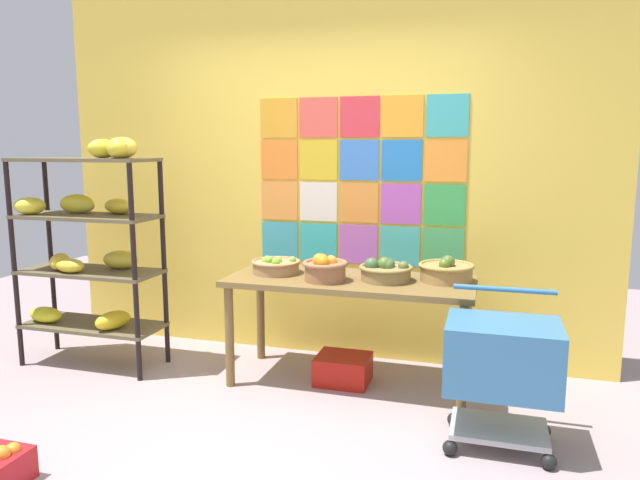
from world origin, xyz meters
The scene contains 10 objects.
ground centered at (0.00, 0.00, 0.00)m, with size 9.16×9.16×0.00m, color gray.
back_wall_with_art centered at (0.01, 1.61, 1.47)m, with size 4.29×0.07×2.94m.
banana_shelf_unit centered at (-1.54, 0.87, 0.99)m, with size 1.05×0.46×1.68m.
display_table centered at (0.35, 1.05, 0.65)m, with size 1.65×0.67×0.74m.
fruit_basket_centre centered at (0.58, 1.06, 0.80)m, with size 0.35×0.35×0.16m.
fruit_basket_right centered at (-0.19, 1.07, 0.79)m, with size 0.34×0.34×0.12m.
fruit_basket_back_right centered at (0.20, 0.94, 0.82)m, with size 0.30×0.30×0.19m.
fruit_basket_back_left centered at (0.97, 1.15, 0.81)m, with size 0.36×0.36×0.18m.
produce_crate_under_table centered at (0.31, 1.05, 0.10)m, with size 0.36×0.31×0.19m, color #B3180F.
shopping_cart centered at (1.33, 0.44, 0.48)m, with size 0.59×0.48×0.83m.
Camera 1 is at (1.23, -2.68, 1.61)m, focal length 32.79 mm.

